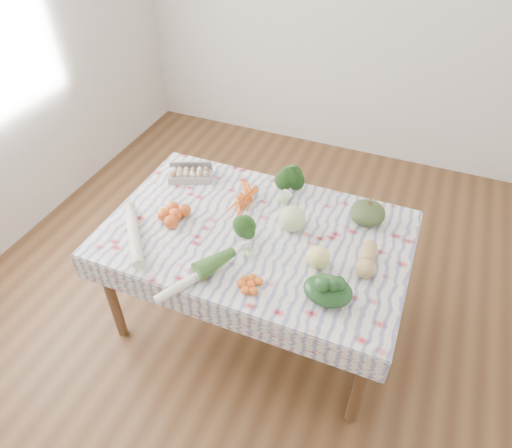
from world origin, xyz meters
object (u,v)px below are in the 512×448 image
dining_table (256,243)px  grapefruit (318,257)px  butternut_squash (367,259)px  kabocha_squash (368,213)px  cabbage (293,219)px  egg_carton (190,176)px

dining_table → grapefruit: (0.39, -0.12, 0.14)m
butternut_squash → grapefruit: bearing=-162.9°
kabocha_squash → cabbage: cabbage is taller
dining_table → grapefruit: bearing=-16.8°
cabbage → grapefruit: cabbage is taller
egg_carton → butternut_squash: size_ratio=1.19×
kabocha_squash → grapefruit: size_ratio=1.61×
dining_table → butternut_squash: size_ratio=7.16×
kabocha_squash → grapefruit: kabocha_squash is taller
butternut_squash → grapefruit: grapefruit is taller
kabocha_squash → cabbage: (-0.37, -0.21, 0.01)m
cabbage → butternut_squash: bearing=-16.2°
egg_carton → dining_table: bearing=-50.1°
kabocha_squash → cabbage: bearing=-150.0°
egg_carton → butternut_squash: butternut_squash is taller
grapefruit → egg_carton: bearing=157.0°
egg_carton → grapefruit: (0.95, -0.40, 0.02)m
dining_table → egg_carton: (-0.56, 0.29, 0.12)m
egg_carton → grapefruit: grapefruit is taller
egg_carton → kabocha_squash: bearing=-21.7°
egg_carton → kabocha_squash: size_ratio=1.37×
butternut_squash → dining_table: bearing=173.0°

